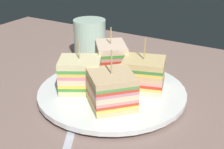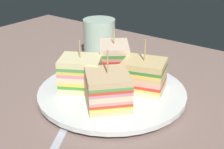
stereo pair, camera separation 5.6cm
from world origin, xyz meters
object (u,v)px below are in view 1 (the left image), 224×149
at_px(sandwich_wedge_2, 81,75).
at_px(drinking_glass, 90,42).
at_px(sandwich_wedge_1, 111,61).
at_px(chip_pile, 108,78).
at_px(plate, 112,92).
at_px(sandwich_wedge_3, 111,90).
at_px(sandwich_wedge_0, 143,74).

height_order(sandwich_wedge_2, drinking_glass, sandwich_wedge_2).
bearing_deg(sandwich_wedge_1, chip_pile, -15.94).
bearing_deg(plate, sandwich_wedge_3, 119.54).
height_order(plate, sandwich_wedge_1, sandwich_wedge_1).
height_order(sandwich_wedge_3, chip_pile, sandwich_wedge_3).
relative_size(plate, drinking_glass, 2.92).
height_order(sandwich_wedge_1, chip_pile, sandwich_wedge_1).
distance_m(sandwich_wedge_0, chip_pile, 0.07).
xyz_separation_m(plate, sandwich_wedge_1, (0.03, -0.05, 0.04)).
relative_size(sandwich_wedge_0, sandwich_wedge_1, 0.97).
distance_m(sandwich_wedge_1, chip_pile, 0.04).
xyz_separation_m(plate, sandwich_wedge_3, (-0.03, 0.05, 0.03)).
xyz_separation_m(sandwich_wedge_1, sandwich_wedge_2, (0.02, 0.08, -0.00)).
xyz_separation_m(sandwich_wedge_0, chip_pile, (0.06, 0.02, -0.02)).
bearing_deg(plate, chip_pile, -39.47).
distance_m(sandwich_wedge_2, drinking_glass, 0.20).
xyz_separation_m(sandwich_wedge_3, drinking_glass, (0.18, -0.20, -0.00)).
bearing_deg(sandwich_wedge_3, sandwich_wedge_2, 28.34).
xyz_separation_m(sandwich_wedge_0, sandwich_wedge_3, (0.02, 0.08, -0.00)).
relative_size(plate, sandwich_wedge_2, 2.89).
relative_size(sandwich_wedge_3, drinking_glass, 1.09).
bearing_deg(sandwich_wedge_3, sandwich_wedge_0, -60.30).
bearing_deg(chip_pile, sandwich_wedge_1, -67.29).
relative_size(sandwich_wedge_1, chip_pile, 1.55).
xyz_separation_m(sandwich_wedge_1, chip_pile, (-0.01, 0.03, -0.02)).
bearing_deg(sandwich_wedge_0, plate, 15.80).
height_order(plate, drinking_glass, drinking_glass).
height_order(sandwich_wedge_0, drinking_glass, sandwich_wedge_0).
xyz_separation_m(plate, sandwich_wedge_0, (-0.05, -0.03, 0.04)).
relative_size(sandwich_wedge_3, chip_pile, 1.55).
bearing_deg(plate, sandwich_wedge_2, 30.55).
distance_m(sandwich_wedge_0, sandwich_wedge_2, 0.11).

